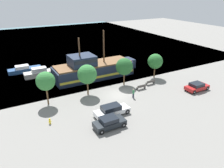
# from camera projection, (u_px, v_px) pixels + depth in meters

# --- Properties ---
(ground_plane) EXTENTS (160.00, 160.00, 0.00)m
(ground_plane) POSITION_uv_depth(u_px,v_px,m) (118.00, 95.00, 35.70)
(ground_plane) COLOR gray
(water_surface) EXTENTS (80.00, 80.00, 0.00)m
(water_surface) POSITION_uv_depth(u_px,v_px,m) (50.00, 43.00, 71.02)
(water_surface) COLOR slate
(water_surface) RESTS_ON ground
(pirate_ship) EXTENTS (16.67, 5.21, 8.90)m
(pirate_ship) POSITION_uv_depth(u_px,v_px,m) (93.00, 69.00, 42.30)
(pirate_ship) COLOR #192338
(pirate_ship) RESTS_ON water_surface
(moored_boat_dockside) EXTENTS (6.59, 2.02, 1.46)m
(moored_boat_dockside) POSITION_uv_depth(u_px,v_px,m) (24.00, 69.00, 45.52)
(moored_boat_dockside) COLOR navy
(moored_boat_dockside) RESTS_ON water_surface
(moored_boat_outer) EXTENTS (6.91, 1.95, 1.76)m
(moored_boat_outer) POSITION_uv_depth(u_px,v_px,m) (42.00, 73.00, 43.42)
(moored_boat_outer) COLOR #B7B2A8
(moored_boat_outer) RESTS_ON water_surface
(parked_car_curb_front) EXTENTS (4.94, 1.79, 1.49)m
(parked_car_curb_front) POSITION_uv_depth(u_px,v_px,m) (112.00, 110.00, 29.63)
(parked_car_curb_front) COLOR white
(parked_car_curb_front) RESTS_ON ground_plane
(parked_car_curb_mid) EXTENTS (3.98, 1.91, 1.44)m
(parked_car_curb_mid) POSITION_uv_depth(u_px,v_px,m) (109.00, 122.00, 26.95)
(parked_car_curb_mid) COLOR black
(parked_car_curb_mid) RESTS_ON ground_plane
(parked_car_curb_rear) EXTENTS (4.17, 1.98, 1.34)m
(parked_car_curb_rear) POSITION_uv_depth(u_px,v_px,m) (197.00, 87.00, 37.10)
(parked_car_curb_rear) COLOR #B21E1E
(parked_car_curb_rear) RESTS_ON ground_plane
(fire_hydrant) EXTENTS (0.42, 0.25, 0.76)m
(fire_hydrant) POSITION_uv_depth(u_px,v_px,m) (50.00, 121.00, 27.82)
(fire_hydrant) COLOR yellow
(fire_hydrant) RESTS_ON ground_plane
(bench_promenade_east) EXTENTS (1.74, 0.45, 0.85)m
(bench_promenade_east) POSITION_uv_depth(u_px,v_px,m) (141.00, 87.00, 37.55)
(bench_promenade_east) COLOR #4C4742
(bench_promenade_east) RESTS_ON ground_plane
(bench_promenade_west) EXTENTS (1.78, 0.45, 0.85)m
(bench_promenade_west) POSITION_uv_depth(u_px,v_px,m) (150.00, 82.00, 39.45)
(bench_promenade_west) COLOR #4C4742
(bench_promenade_west) RESTS_ON ground_plane
(pedestrian_walking_near) EXTENTS (0.32, 0.32, 1.53)m
(pedestrian_walking_near) POSITION_uv_depth(u_px,v_px,m) (133.00, 93.00, 34.43)
(pedestrian_walking_near) COLOR #232838
(pedestrian_walking_near) RESTS_ON ground_plane
(tree_row_east) EXTENTS (2.77, 2.77, 5.12)m
(tree_row_east) POSITION_uv_depth(u_px,v_px,m) (46.00, 81.00, 31.36)
(tree_row_east) COLOR brown
(tree_row_east) RESTS_ON ground_plane
(tree_row_mideast) EXTENTS (3.11, 3.11, 5.08)m
(tree_row_mideast) POSITION_uv_depth(u_px,v_px,m) (87.00, 74.00, 34.47)
(tree_row_mideast) COLOR brown
(tree_row_mideast) RESTS_ON ground_plane
(tree_row_midwest) EXTENTS (3.02, 3.02, 4.96)m
(tree_row_midwest) POSITION_uv_depth(u_px,v_px,m) (124.00, 67.00, 38.21)
(tree_row_midwest) COLOR brown
(tree_row_midwest) RESTS_ON ground_plane
(tree_row_west) EXTENTS (2.86, 2.86, 4.72)m
(tree_row_west) POSITION_uv_depth(u_px,v_px,m) (155.00, 61.00, 41.61)
(tree_row_west) COLOR brown
(tree_row_west) RESTS_ON ground_plane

